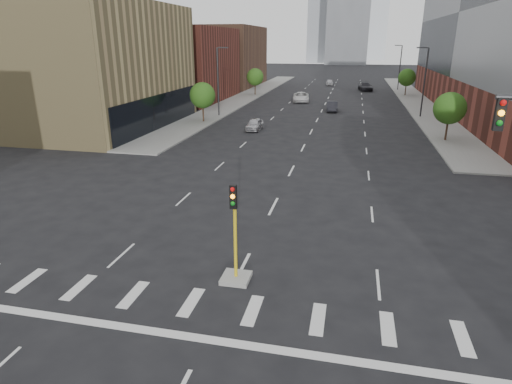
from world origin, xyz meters
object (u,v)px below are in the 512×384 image
(median_traffic_signal, at_px, (235,260))
(car_mid_right, at_px, (332,106))
(car_distant, at_px, (330,82))
(car_far_left, at_px, (301,97))
(car_near_left, at_px, (254,124))
(car_deep_right, at_px, (365,87))

(median_traffic_signal, relative_size, car_mid_right, 1.01)
(median_traffic_signal, xyz_separation_m, car_distant, (-1.15, 88.82, -0.27))
(car_mid_right, distance_m, car_far_left, 11.28)
(car_near_left, relative_size, car_far_left, 0.69)
(car_far_left, relative_size, car_deep_right, 0.99)
(car_near_left, distance_m, car_far_left, 26.03)
(car_mid_right, height_order, car_deep_right, car_deep_right)
(median_traffic_signal, bearing_deg, car_deep_right, 85.06)
(car_far_left, height_order, car_distant, car_far_left)
(car_far_left, bearing_deg, car_deep_right, 54.62)
(car_far_left, distance_m, car_deep_right, 22.88)
(car_distant, bearing_deg, car_far_left, -98.54)
(car_near_left, height_order, car_far_left, car_far_left)
(car_near_left, distance_m, car_deep_right, 47.85)
(car_near_left, xyz_separation_m, car_distant, (5.41, 56.19, 0.03))
(car_near_left, xyz_separation_m, car_deep_right, (13.36, 45.94, 0.17))
(car_deep_right, bearing_deg, median_traffic_signal, -104.42)
(median_traffic_signal, relative_size, car_near_left, 1.12)
(car_near_left, xyz_separation_m, car_far_left, (2.28, 25.93, 0.12))
(car_mid_right, xyz_separation_m, car_distant, (-2.65, 39.95, -0.02))
(car_near_left, bearing_deg, median_traffic_signal, -77.85)
(car_near_left, distance_m, car_mid_right, 18.13)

